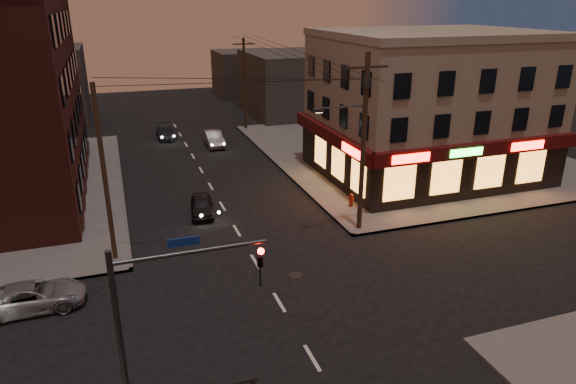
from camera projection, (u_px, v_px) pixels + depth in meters
name	position (u px, v px, depth m)	size (l,w,h in m)	color
ground	(279.00, 302.00, 22.89)	(120.00, 120.00, 0.00)	black
sidewalk_ne	(407.00, 152.00, 45.15)	(24.00, 28.00, 0.15)	#514F4C
pizza_building	(428.00, 105.00, 37.73)	(15.85, 12.85, 10.50)	gray
bg_building_ne_a	(292.00, 83.00, 59.53)	(10.00, 12.00, 7.00)	#3F3D3A
bg_building_nw	(41.00, 86.00, 54.68)	(9.00, 10.00, 8.00)	#3F3D3A
bg_building_ne_b	(245.00, 73.00, 71.48)	(8.00, 8.00, 6.00)	#3F3D3A
utility_pole_main	(362.00, 134.00, 28.02)	(4.20, 0.44, 10.00)	#382619
utility_pole_far	(245.00, 84.00, 51.62)	(0.26, 0.26, 9.00)	#382619
utility_pole_west	(105.00, 175.00, 24.93)	(0.24, 0.24, 9.00)	#382619
traffic_signal	(155.00, 315.00, 14.77)	(4.49, 0.32, 6.47)	#333538
suv_cross	(32.00, 296.00, 22.22)	(2.02, 4.39, 1.22)	gray
sedan_near	(202.00, 205.00, 32.07)	(1.39, 3.46, 1.18)	black
sedan_mid	(214.00, 138.00, 47.07)	(1.45, 4.17, 1.37)	slate
sedan_far	(165.00, 132.00, 49.63)	(1.65, 4.05, 1.18)	#17212E
fire_hydrant	(351.00, 199.00, 32.97)	(0.39, 0.39, 0.86)	maroon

